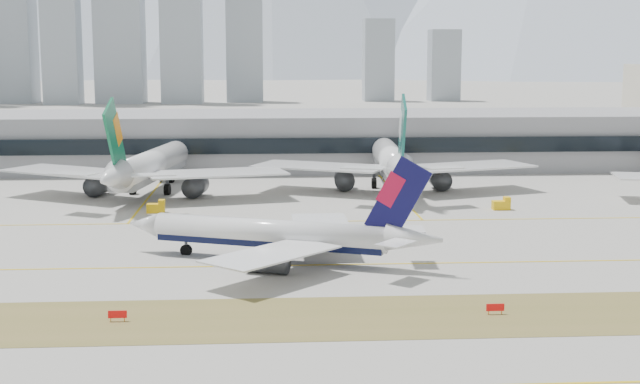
{
  "coord_description": "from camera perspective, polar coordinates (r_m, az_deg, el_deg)",
  "views": [
    {
      "loc": [
        -13.78,
        -134.55,
        31.09
      ],
      "look_at": [
        -3.89,
        18.0,
        7.5
      ],
      "focal_mm": 50.0,
      "sensor_mm": 36.0,
      "label": 1
    }
  ],
  "objects": [
    {
      "name": "gse_b",
      "position": [
        180.02,
        -10.41,
        -0.98
      ],
      "size": [
        3.55,
        2.0,
        2.6
      ],
      "color": "yellow",
      "rests_on": "ground"
    },
    {
      "name": "widebody_eva",
      "position": [
        202.05,
        -10.95,
        1.53
      ],
      "size": [
        64.49,
        63.72,
        23.24
      ],
      "rotation": [
        0.0,
        0.0,
        1.42
      ],
      "color": "white",
      "rests_on": "ground"
    },
    {
      "name": "hold_sign_left",
      "position": [
        108.29,
        -12.84,
        -7.65
      ],
      "size": [
        2.2,
        0.15,
        1.35
      ],
      "color": "red",
      "rests_on": "ground"
    },
    {
      "name": "ground",
      "position": [
        138.78,
        2.09,
        -4.18
      ],
      "size": [
        3000.0,
        3000.0,
        0.0
      ],
      "primitive_type": "plane",
      "color": "#A3A098",
      "rests_on": "ground"
    },
    {
      "name": "apron_markings",
      "position": [
        87.47,
        5.73,
        -12.08
      ],
      "size": [
        360.0,
        122.22,
        0.06
      ],
      "color": "olive",
      "rests_on": "ground"
    },
    {
      "name": "terminal",
      "position": [
        250.88,
        -0.55,
        3.38
      ],
      "size": [
        280.0,
        43.1,
        15.0
      ],
      "color": "gray",
      "rests_on": "ground"
    },
    {
      "name": "gse_c",
      "position": [
        184.27,
        11.56,
        -0.79
      ],
      "size": [
        3.55,
        2.0,
        2.6
      ],
      "color": "yellow",
      "rests_on": "ground"
    },
    {
      "name": "widebody_cathay",
      "position": [
        208.61,
        4.62,
        1.91
      ],
      "size": [
        66.06,
        64.66,
        23.57
      ],
      "rotation": [
        0.0,
        0.0,
        1.52
      ],
      "color": "white",
      "rests_on": "ground"
    },
    {
      "name": "taxiing_airliner",
      "position": [
        134.79,
        -2.55,
        -2.78
      ],
      "size": [
        48.52,
        40.99,
        17.07
      ],
      "rotation": [
        0.0,
        0.0,
        2.76
      ],
      "color": "white",
      "rests_on": "ground"
    },
    {
      "name": "hold_sign_right",
      "position": [
        110.48,
        11.15,
        -7.27
      ],
      "size": [
        2.2,
        0.15,
        1.35
      ],
      "color": "red",
      "rests_on": "ground"
    },
    {
      "name": "city_skyline",
      "position": [
        595.57,
        -12.9,
        10.36
      ],
      "size": [
        342.0,
        49.8,
        140.0
      ],
      "color": "#939DA7",
      "rests_on": "ground"
    }
  ]
}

